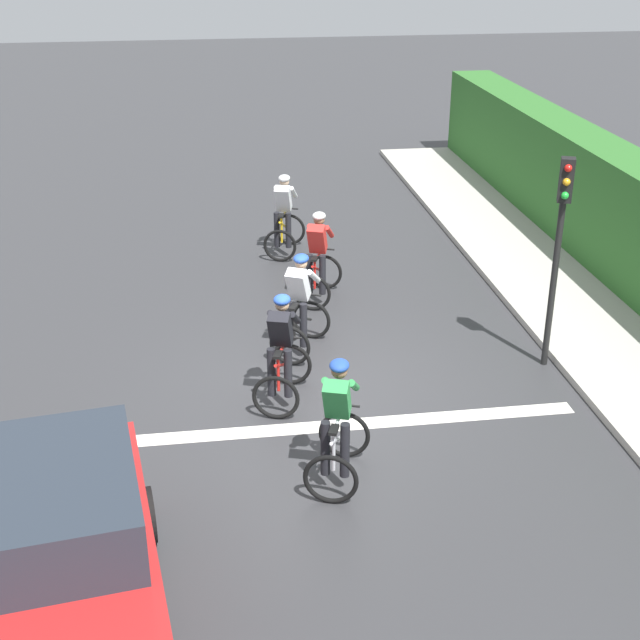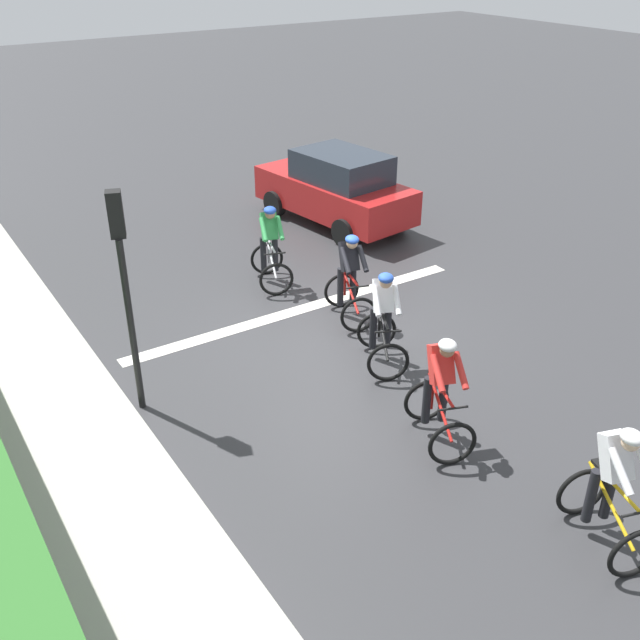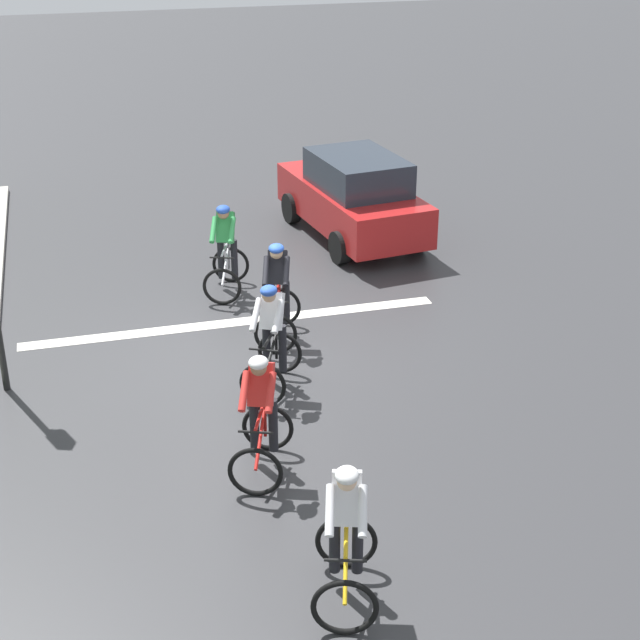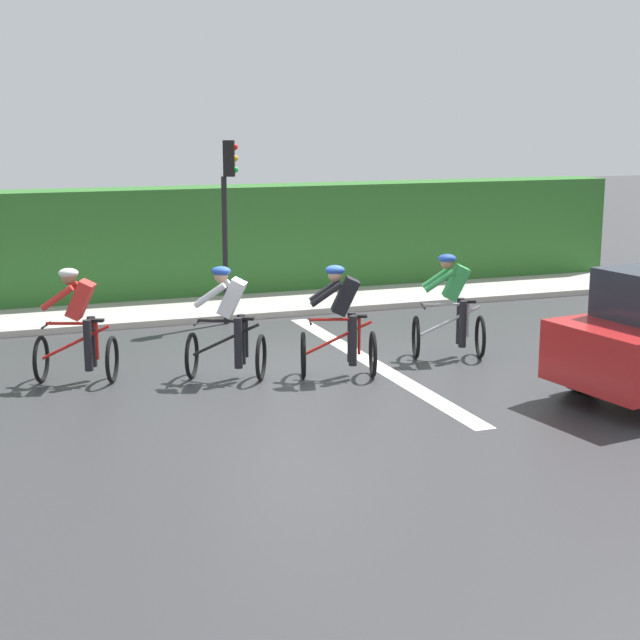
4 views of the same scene
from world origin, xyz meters
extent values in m
plane|color=#333335|center=(0.00, 0.00, 0.00)|extent=(80.00, 80.00, 0.00)
cube|color=silver|center=(0.00, -1.14, 0.00)|extent=(7.00, 0.30, 0.01)
torus|color=black|center=(0.26, 6.27, 0.34)|extent=(0.67, 0.26, 0.68)
torus|color=black|center=(-0.04, 5.29, 0.34)|extent=(0.67, 0.26, 0.68)
cylinder|color=gold|center=(0.11, 5.78, 0.59)|extent=(0.34, 0.96, 0.51)
cylinder|color=gold|center=(0.02, 5.49, 0.62)|extent=(0.04, 0.04, 0.55)
cylinder|color=gold|center=(0.13, 5.83, 0.87)|extent=(0.26, 0.69, 0.04)
cube|color=black|center=(0.02, 5.49, 0.91)|extent=(0.16, 0.24, 0.04)
cylinder|color=black|center=(0.23, 6.17, 0.84)|extent=(0.41, 0.16, 0.03)
cube|color=white|center=(0.08, 5.68, 1.21)|extent=(0.41, 0.48, 0.57)
sphere|color=beige|center=(0.13, 5.83, 1.52)|extent=(0.20, 0.20, 0.20)
ellipsoid|color=silver|center=(0.13, 5.83, 1.59)|extent=(0.31, 0.34, 0.14)
cylinder|color=black|center=(-0.07, 5.62, 0.57)|extent=(0.12, 0.12, 0.74)
cylinder|color=black|center=(0.16, 5.55, 0.57)|extent=(0.12, 0.12, 0.74)
cylinder|color=white|center=(0.01, 6.00, 1.26)|extent=(0.23, 0.48, 0.37)
cylinder|color=white|center=(0.32, 5.91, 1.26)|extent=(0.23, 0.48, 0.37)
torus|color=black|center=(0.64, 3.75, 0.34)|extent=(0.66, 0.30, 0.68)
torus|color=black|center=(0.27, 2.79, 0.34)|extent=(0.66, 0.30, 0.68)
cylinder|color=red|center=(0.46, 3.27, 0.59)|extent=(0.39, 0.94, 0.51)
cylinder|color=red|center=(0.35, 2.98, 0.62)|extent=(0.04, 0.04, 0.55)
cylinder|color=red|center=(0.47, 3.32, 0.87)|extent=(0.30, 0.68, 0.04)
cube|color=black|center=(0.35, 2.98, 0.91)|extent=(0.17, 0.24, 0.04)
cylinder|color=black|center=(0.60, 3.65, 0.84)|extent=(0.40, 0.18, 0.03)
cube|color=red|center=(0.42, 3.17, 1.21)|extent=(0.43, 0.49, 0.57)
sphere|color=#9E7051|center=(0.47, 3.32, 1.52)|extent=(0.20, 0.20, 0.20)
ellipsoid|color=silver|center=(0.47, 3.32, 1.59)|extent=(0.32, 0.35, 0.14)
cylinder|color=black|center=(0.27, 3.12, 0.57)|extent=(0.12, 0.12, 0.74)
cylinder|color=black|center=(0.49, 3.04, 0.57)|extent=(0.12, 0.12, 0.74)
cylinder|color=red|center=(0.37, 3.50, 1.26)|extent=(0.25, 0.48, 0.37)
cylinder|color=red|center=(0.67, 3.38, 1.26)|extent=(0.25, 0.48, 0.37)
torus|color=black|center=(0.10, 1.67, 0.34)|extent=(0.63, 0.36, 0.68)
torus|color=black|center=(-0.36, 0.76, 0.34)|extent=(0.63, 0.36, 0.68)
cylinder|color=black|center=(-0.13, 1.22, 0.59)|extent=(0.48, 0.90, 0.51)
cylinder|color=black|center=(-0.27, 0.94, 0.62)|extent=(0.04, 0.04, 0.55)
cylinder|color=black|center=(-0.11, 1.26, 0.87)|extent=(0.36, 0.66, 0.04)
cube|color=black|center=(-0.27, 0.94, 0.91)|extent=(0.19, 0.24, 0.04)
cylinder|color=black|center=(0.05, 1.58, 0.84)|extent=(0.39, 0.22, 0.03)
cube|color=white|center=(-0.18, 1.12, 1.21)|extent=(0.45, 0.50, 0.57)
sphere|color=tan|center=(-0.11, 1.26, 1.52)|extent=(0.20, 0.20, 0.20)
ellipsoid|color=#264CB2|center=(-0.11, 1.26, 1.59)|extent=(0.34, 0.36, 0.14)
cylinder|color=black|center=(-0.33, 1.09, 0.57)|extent=(0.12, 0.12, 0.74)
cylinder|color=black|center=(-0.11, 0.98, 0.57)|extent=(0.12, 0.12, 0.74)
cylinder|color=white|center=(-0.19, 1.45, 1.26)|extent=(0.30, 0.47, 0.37)
cylinder|color=white|center=(0.10, 1.31, 1.26)|extent=(0.30, 0.47, 0.37)
torus|color=black|center=(-0.44, 0.14, 0.34)|extent=(0.67, 0.26, 0.68)
torus|color=black|center=(-0.74, -0.83, 0.34)|extent=(0.67, 0.26, 0.68)
cylinder|color=red|center=(-0.59, -0.35, 0.59)|extent=(0.34, 0.96, 0.51)
cylinder|color=red|center=(-0.68, -0.64, 0.62)|extent=(0.04, 0.04, 0.55)
cylinder|color=red|center=(-0.57, -0.30, 0.87)|extent=(0.25, 0.69, 0.04)
cube|color=black|center=(-0.68, -0.64, 0.91)|extent=(0.16, 0.24, 0.04)
cylinder|color=black|center=(-0.47, 0.04, 0.84)|extent=(0.41, 0.16, 0.03)
cube|color=black|center=(-0.62, -0.44, 1.21)|extent=(0.41, 0.48, 0.57)
sphere|color=tan|center=(-0.57, -0.30, 1.52)|extent=(0.20, 0.20, 0.20)
ellipsoid|color=#264CB2|center=(-0.57, -0.30, 1.59)|extent=(0.31, 0.34, 0.14)
cylinder|color=black|center=(-0.76, -0.51, 0.57)|extent=(0.12, 0.12, 0.74)
cylinder|color=black|center=(-0.53, -0.58, 0.57)|extent=(0.12, 0.12, 0.74)
cylinder|color=black|center=(-0.69, -0.12, 1.26)|extent=(0.23, 0.48, 0.37)
cylinder|color=black|center=(-0.38, -0.22, 1.26)|extent=(0.23, 0.48, 0.37)
torus|color=black|center=(0.05, -1.92, 0.34)|extent=(0.66, 0.28, 0.68)
torus|color=black|center=(-0.28, -2.88, 0.34)|extent=(0.66, 0.28, 0.68)
cylinder|color=silver|center=(-0.12, -2.40, 0.59)|extent=(0.36, 0.95, 0.51)
cylinder|color=silver|center=(-0.22, -2.69, 0.62)|extent=(0.04, 0.04, 0.55)
cylinder|color=silver|center=(-0.10, -2.35, 0.87)|extent=(0.27, 0.69, 0.04)
cube|color=black|center=(-0.22, -2.69, 0.91)|extent=(0.17, 0.24, 0.04)
cylinder|color=black|center=(0.01, -2.01, 0.84)|extent=(0.41, 0.17, 0.03)
cube|color=green|center=(-0.15, -2.49, 1.21)|extent=(0.42, 0.48, 0.57)
sphere|color=#9E7051|center=(-0.10, -2.35, 1.52)|extent=(0.20, 0.20, 0.20)
ellipsoid|color=#264CB2|center=(-0.10, -2.35, 1.59)|extent=(0.32, 0.34, 0.14)
cylinder|color=black|center=(-0.30, -2.55, 0.57)|extent=(0.12, 0.12, 0.74)
cylinder|color=black|center=(-0.07, -2.63, 0.57)|extent=(0.12, 0.12, 0.74)
cylinder|color=green|center=(-0.21, -2.17, 1.26)|extent=(0.24, 0.48, 0.37)
cylinder|color=green|center=(0.09, -2.28, 1.26)|extent=(0.24, 0.48, 0.37)
cube|color=#B21E1E|center=(-3.13, -4.61, 0.70)|extent=(2.24, 4.29, 0.80)
cube|color=#262D38|center=(-3.16, -4.37, 1.43)|extent=(1.77, 2.31, 0.66)
cylinder|color=black|center=(-2.13, -5.76, 0.32)|extent=(0.30, 0.66, 0.64)
cylinder|color=black|center=(-3.78, -5.99, 0.32)|extent=(0.30, 0.66, 0.64)
cylinder|color=black|center=(-2.47, -3.24, 0.32)|extent=(0.30, 0.66, 0.64)
cylinder|color=black|center=(-4.12, -3.47, 0.32)|extent=(0.30, 0.66, 0.64)
cube|color=#EAEACC|center=(-2.35, -6.54, 0.80)|extent=(0.29, 0.12, 0.16)
cube|color=#EAEACC|center=(-3.36, -6.67, 0.80)|extent=(0.29, 0.12, 0.16)
camera|label=1|loc=(-1.68, -11.58, 6.53)|focal=49.79mm
camera|label=2|loc=(6.27, 9.17, 6.37)|focal=40.65mm
camera|label=3|loc=(2.42, 13.27, 6.95)|focal=54.00mm
camera|label=4|loc=(-13.29, 4.66, 3.72)|focal=54.07mm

